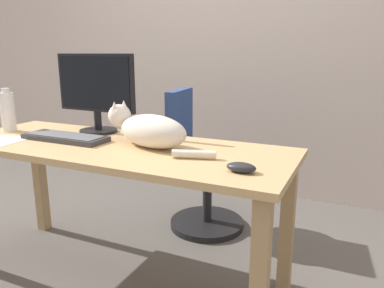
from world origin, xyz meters
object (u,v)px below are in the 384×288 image
Objects in this scene: office_chair at (200,170)px; keyboard at (65,137)px; computer_mouse at (241,167)px; water_bottle at (8,111)px; cat at (149,129)px; monitor at (96,90)px.

office_chair reaches higher than keyboard.
water_bottle is (-1.37, 0.16, 0.09)m from computer_mouse.
keyboard is at bearing 172.66° from computer_mouse.
keyboard is at bearing -172.18° from cat.
water_bottle is (-0.46, -0.18, -0.12)m from monitor.
monitor is at bearing 159.46° from cat.
keyboard is 1.88× the size of water_bottle.
office_chair is 2.04× the size of keyboard.
monitor is 0.31m from keyboard.
cat is 0.53m from computer_mouse.
monitor reaches higher than office_chair.
cat is at bearing 1.49° from water_bottle.
computer_mouse is at bearing -7.34° from keyboard.
cat is at bearing 159.82° from computer_mouse.
office_chair is 0.91m from keyboard.
water_bottle reaches higher than office_chair.
keyboard is at bearing -97.44° from monitor.
water_bottle is at bearing -158.84° from monitor.
keyboard is 0.45m from cat.
keyboard is at bearing -5.03° from water_bottle.
cat reaches higher than keyboard.
water_bottle is (-0.43, 0.04, 0.10)m from keyboard.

